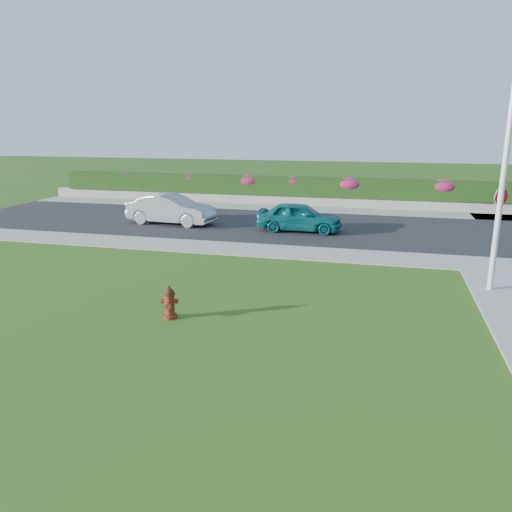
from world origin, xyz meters
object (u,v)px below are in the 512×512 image
(sedan_silver, at_px, (171,209))
(stop_sign, at_px, (500,206))
(fire_hydrant, at_px, (170,303))
(utility_pole, at_px, (503,181))
(sedan_teal, at_px, (299,217))

(sedan_silver, distance_m, stop_sign, 14.35)
(fire_hydrant, bearing_deg, sedan_silver, 100.71)
(fire_hydrant, xyz_separation_m, utility_pole, (8.18, 4.32, 2.78))
(sedan_teal, height_order, sedan_silver, sedan_silver)
(fire_hydrant, height_order, sedan_silver, sedan_silver)
(sedan_silver, height_order, utility_pole, utility_pole)
(fire_hydrant, relative_size, utility_pole, 0.13)
(sedan_silver, bearing_deg, fire_hydrant, -151.00)
(fire_hydrant, relative_size, stop_sign, 0.32)
(sedan_teal, distance_m, utility_pole, 9.98)
(fire_hydrant, height_order, sedan_teal, sedan_teal)
(sedan_silver, xyz_separation_m, utility_pole, (13.11, -7.06, 2.43))
(sedan_teal, xyz_separation_m, sedan_silver, (-6.31, 0.19, 0.06))
(sedan_silver, relative_size, stop_sign, 1.66)
(sedan_teal, distance_m, sedan_silver, 6.31)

